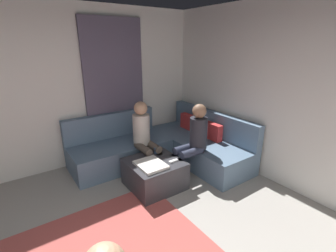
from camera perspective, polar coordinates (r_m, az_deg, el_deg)
wall_back at (r=3.67m, az=33.24°, el=4.37°), size 6.00×0.12×2.70m
wall_left at (r=4.33m, az=-29.06°, el=6.90°), size 0.12×6.00×2.70m
curtain_panel at (r=4.56m, az=-12.31°, el=8.08°), size 0.06×1.10×2.50m
sectional_couch at (r=4.47m, az=-0.70°, el=-4.76°), size 2.10×2.55×0.87m
ottoman at (r=3.74m, az=-3.21°, el=-11.11°), size 0.76×0.76×0.42m
folded_blanket at (r=3.50m, az=-4.09°, el=-9.08°), size 0.44×0.36×0.04m
coffee_mug at (r=3.87m, az=-2.73°, el=-5.69°), size 0.08×0.08×0.10m
game_remote at (r=3.60m, az=1.26°, el=-8.25°), size 0.05×0.15×0.02m
person_on_couch_back at (r=3.83m, az=6.04°, el=-2.96°), size 0.30×0.60×1.20m
person_on_couch_side at (r=3.96m, az=-5.57°, el=-2.15°), size 0.60×0.30×1.20m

